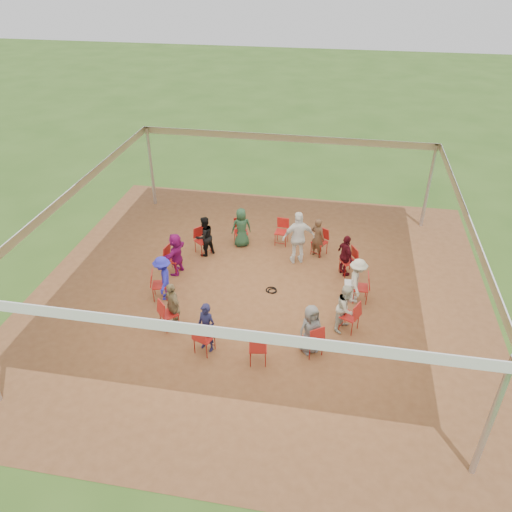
% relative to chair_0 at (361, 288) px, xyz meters
% --- Properties ---
extents(ground, '(80.00, 80.00, 0.00)m').
position_rel_chair_0_xyz_m(ground, '(-2.84, -0.10, -0.45)').
color(ground, '#33571B').
rests_on(ground, ground).
extents(dirt_patch, '(13.00, 13.00, 0.00)m').
position_rel_chair_0_xyz_m(dirt_patch, '(-2.84, -0.10, -0.44)').
color(dirt_patch, brown).
rests_on(dirt_patch, ground).
extents(tent, '(10.33, 10.33, 3.00)m').
position_rel_chair_0_xyz_m(tent, '(-2.84, -0.10, 1.92)').
color(tent, '#B2B2B7').
rests_on(tent, ground).
extents(chair_0, '(0.45, 0.44, 0.90)m').
position_rel_chair_0_xyz_m(chair_0, '(0.00, 0.00, 0.00)').
color(chair_0, '#B01C17').
rests_on(chair_0, ground).
extents(chair_1, '(0.59, 0.58, 0.90)m').
position_rel_chair_0_xyz_m(chair_1, '(-0.37, 1.31, 0.00)').
color(chair_1, '#B01C17').
rests_on(chair_1, ground).
extents(chair_2, '(0.59, 0.60, 0.90)m').
position_rel_chair_0_xyz_m(chair_2, '(-1.31, 2.29, 0.00)').
color(chair_2, '#B01C17').
rests_on(chair_2, ground).
extents(chair_3, '(0.46, 0.47, 0.90)m').
position_rel_chair_0_xyz_m(chair_3, '(-2.60, 2.73, 0.00)').
color(chair_3, '#B01C17').
rests_on(chair_3, ground).
extents(chair_4, '(0.56, 0.57, 0.90)m').
position_rel_chair_0_xyz_m(chair_4, '(-3.94, 2.51, 0.00)').
color(chair_4, '#B01C17').
rests_on(chair_4, ground).
extents(chair_5, '(0.61, 0.60, 0.90)m').
position_rel_chair_0_xyz_m(chair_5, '(-5.03, 1.70, 0.00)').
color(chair_5, '#B01C17').
rests_on(chair_5, ground).
extents(chair_6, '(0.52, 0.50, 0.90)m').
position_rel_chair_0_xyz_m(chair_6, '(-5.62, 0.48, 0.00)').
color(chair_6, '#B01C17').
rests_on(chair_6, ground).
extents(chair_7, '(0.54, 0.52, 0.90)m').
position_rel_chair_0_xyz_m(chair_7, '(-5.57, -0.88, 0.00)').
color(chair_7, '#B01C17').
rests_on(chair_7, ground).
extents(chair_8, '(0.61, 0.61, 0.90)m').
position_rel_chair_0_xyz_m(chair_8, '(-4.89, -2.06, 0.00)').
color(chair_8, '#B01C17').
rests_on(chair_8, ground).
extents(chair_9, '(0.54, 0.55, 0.90)m').
position_rel_chair_0_xyz_m(chair_9, '(-3.75, -2.79, 0.00)').
color(chair_9, '#B01C17').
rests_on(chair_9, ground).
extents(chair_10, '(0.48, 0.50, 0.90)m').
position_rel_chair_0_xyz_m(chair_10, '(-2.39, -2.91, 0.00)').
color(chair_10, '#B01C17').
rests_on(chair_10, ground).
extents(chair_11, '(0.60, 0.60, 0.90)m').
position_rel_chair_0_xyz_m(chair_11, '(-1.14, -2.38, 0.00)').
color(chair_11, '#B01C17').
rests_on(chair_11, ground).
extents(chair_12, '(0.58, 0.57, 0.90)m').
position_rel_chair_0_xyz_m(chair_12, '(-0.28, -1.33, 0.00)').
color(chair_12, '#B01C17').
rests_on(chair_12, ground).
extents(person_seated_0, '(0.46, 0.88, 1.34)m').
position_rel_chair_0_xyz_m(person_seated_0, '(-0.12, -0.00, 0.23)').
color(person_seated_0, '#B9B7A2').
rests_on(person_seated_0, ground).
extents(person_seated_1, '(0.74, 0.88, 1.34)m').
position_rel_chair_0_xyz_m(person_seated_1, '(-0.48, 1.25, 0.23)').
color(person_seated_1, '#430A13').
rests_on(person_seated_1, ground).
extents(person_seated_2, '(0.59, 0.53, 1.34)m').
position_rel_chair_0_xyz_m(person_seated_2, '(-1.37, 2.19, 0.23)').
color(person_seated_2, '#513623').
rests_on(person_seated_2, ground).
extents(person_seated_3, '(0.75, 0.59, 1.34)m').
position_rel_chair_0_xyz_m(person_seated_3, '(-3.89, 2.40, 0.23)').
color(person_seated_3, '#21432A').
rests_on(person_seated_3, ground).
extents(person_seated_4, '(0.71, 0.74, 1.34)m').
position_rel_chair_0_xyz_m(person_seated_4, '(-4.93, 1.63, 0.23)').
color(person_seated_4, black).
rests_on(person_seated_4, ground).
extents(person_seated_5, '(0.71, 1.31, 1.34)m').
position_rel_chair_0_xyz_m(person_seated_5, '(-5.50, 0.45, 0.23)').
color(person_seated_5, '#871164').
rests_on(person_seated_5, ground).
extents(person_seated_6, '(0.65, 0.95, 1.34)m').
position_rel_chair_0_xyz_m(person_seated_6, '(-5.45, -0.85, 0.23)').
color(person_seated_6, '#2424B5').
rests_on(person_seated_6, ground).
extents(person_seated_7, '(0.83, 0.85, 1.34)m').
position_rel_chair_0_xyz_m(person_seated_7, '(-4.81, -1.98, 0.23)').
color(person_seated_7, '#907C55').
rests_on(person_seated_7, ground).
extents(person_seated_8, '(0.57, 0.46, 1.34)m').
position_rel_chair_0_xyz_m(person_seated_8, '(-3.71, -2.68, 0.23)').
color(person_seated_8, '#1A193C').
rests_on(person_seated_8, ground).
extents(person_seated_9, '(0.75, 0.69, 1.34)m').
position_rel_chair_0_xyz_m(person_seated_9, '(-1.21, -2.28, 0.23)').
color(person_seated_9, slate).
rests_on(person_seated_9, ground).
extents(person_seated_10, '(0.62, 0.75, 1.34)m').
position_rel_chair_0_xyz_m(person_seated_10, '(-0.39, -1.28, 0.23)').
color(person_seated_10, '#B9B7A2').
rests_on(person_seated_10, ground).
extents(standing_person, '(1.14, 0.84, 1.75)m').
position_rel_chair_0_xyz_m(standing_person, '(-1.94, 1.72, 0.43)').
color(standing_person, white).
rests_on(standing_person, ground).
extents(cable_coil, '(0.41, 0.41, 0.03)m').
position_rel_chair_0_xyz_m(cable_coil, '(-2.51, 0.01, -0.43)').
color(cable_coil, black).
rests_on(cable_coil, ground).
extents(laptop, '(0.28, 0.34, 0.23)m').
position_rel_chair_0_xyz_m(laptop, '(-0.28, -0.01, 0.19)').
color(laptop, '#B7B7BC').
rests_on(laptop, ground).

